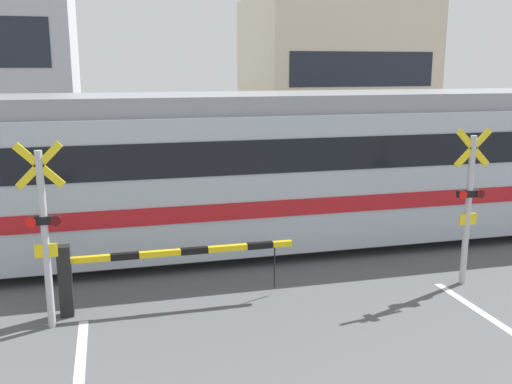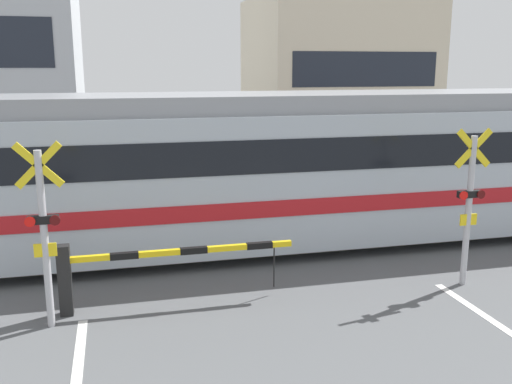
% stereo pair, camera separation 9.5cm
% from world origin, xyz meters
% --- Properties ---
extents(rail_track_near, '(50.00, 0.10, 0.08)m').
position_xyz_m(rail_track_near, '(0.00, 10.87, 0.04)').
color(rail_track_near, '#6B6051').
rests_on(rail_track_near, ground_plane).
extents(rail_track_far, '(50.00, 0.10, 0.08)m').
position_xyz_m(rail_track_far, '(0.00, 12.31, 0.04)').
color(rail_track_far, '#6B6051').
rests_on(rail_track_far, ground_plane).
extents(commuter_train, '(15.01, 2.82, 3.28)m').
position_xyz_m(commuter_train, '(2.09, 11.59, 1.76)').
color(commuter_train, '#ADB7C1').
rests_on(commuter_train, ground_plane).
extents(crossing_barrier_near, '(3.78, 0.20, 1.14)m').
position_xyz_m(crossing_barrier_near, '(-2.36, 8.89, 0.73)').
color(crossing_barrier_near, black).
rests_on(crossing_barrier_near, ground_plane).
extents(crossing_barrier_far, '(3.78, 0.20, 1.14)m').
position_xyz_m(crossing_barrier_far, '(2.36, 14.12, 0.73)').
color(crossing_barrier_far, black).
rests_on(crossing_barrier_far, ground_plane).
extents(crossing_signal_left, '(0.68, 0.15, 2.80)m').
position_xyz_m(crossing_signal_left, '(-3.51, 8.53, 1.54)').
color(crossing_signal_left, '#B2B2B7').
rests_on(crossing_signal_left, ground_plane).
extents(crossing_signal_right, '(0.68, 0.15, 2.80)m').
position_xyz_m(crossing_signal_right, '(3.51, 8.53, 1.54)').
color(crossing_signal_right, '#B2B2B7').
rests_on(crossing_signal_right, ground_plane).
extents(pedestrian, '(0.38, 0.23, 1.74)m').
position_xyz_m(pedestrian, '(0.76, 18.10, 1.00)').
color(pedestrian, '#23232D').
rests_on(pedestrian, ground_plane).
extents(building_right_of_street, '(7.20, 6.47, 6.76)m').
position_xyz_m(building_right_of_street, '(7.26, 24.38, 3.38)').
color(building_right_of_street, beige).
rests_on(building_right_of_street, ground_plane).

